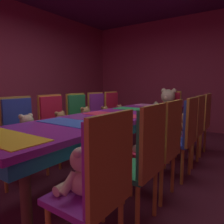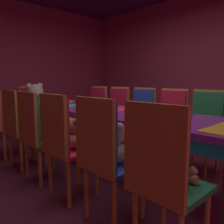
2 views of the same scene
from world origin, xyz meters
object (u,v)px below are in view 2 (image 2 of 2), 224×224
Objects in this scene: teddy_left_0 at (174,166)px; chair_right_3 at (141,113)px; banquet_table at (112,117)px; teddy_right_5 at (90,109)px; teddy_right_3 at (135,114)px; chair_left_0 at (161,169)px; chair_right_5 at (96,107)px; chair_right_4 at (117,110)px; teddy_left_5 at (12,118)px; teddy_left_2 at (75,135)px; chair_left_4 at (17,122)px; king_teddy_bear at (36,101)px; chair_left_1 at (103,149)px; throne_chair at (32,107)px; teddy_left_3 at (47,127)px; teddy_left_4 at (29,122)px; chair_left_3 at (35,128)px; chair_left_5 at (1,117)px; chair_left_2 at (61,137)px; teddy_right_2 at (165,118)px; chair_right_2 at (171,117)px; teddy_left_1 at (117,145)px; teddy_right_4 at (111,112)px; chair_right_1 at (205,122)px.

chair_right_3 reaches higher than teddy_left_0.
banquet_table is 1.49m from teddy_right_5.
teddy_left_0 is 0.88× the size of teddy_right_3.
chair_right_5 is at bearing 57.23° from chair_left_0.
chair_right_4 is (-0.02, 0.52, 0.00)m from chair_right_3.
teddy_left_5 is at bearing -36.39° from teddy_right_3.
chair_left_4 reaches higher than teddy_left_2.
banquet_table is 5.40× the size of king_teddy_bear.
chair_left_1 is at bearing -16.54° from king_teddy_bear.
teddy_right_3 is at bearing 20.09° from throne_chair.
teddy_left_3 is 1.74m from teddy_right_5.
teddy_right_5 is at bearing 20.43° from teddy_left_4.
chair_left_3 is 1.00× the size of chair_right_3.
teddy_left_5 is (-0.00, 1.55, -0.01)m from teddy_left_2.
teddy_right_5 is (-0.14, 0.00, -0.02)m from chair_right_5.
chair_left_2 is at bearing -90.01° from chair_left_5.
chair_left_3 is at bearing -107.27° from teddy_left_4.
teddy_left_4 is (0.01, 1.03, -0.01)m from teddy_left_2.
chair_left_1 and chair_right_4 have the same top height.
teddy_left_0 is at bearing -81.81° from chair_left_2.
chair_right_2 is at bearing 180.00° from teddy_right_2.
teddy_right_3 is (1.44, -0.03, -0.00)m from teddy_left_3.
teddy_left_1 is at bearing 36.22° from teddy_right_3.
teddy_left_3 is 0.34× the size of throne_chair.
teddy_left_2 is 1.75m from teddy_right_4.
chair_left_5 reaches higher than teddy_left_1.
chair_right_2 is at bearing -88.98° from chair_right_1.
throne_chair is 0.20m from king_teddy_bear.
chair_left_5 reaches higher than teddy_right_3.
chair_left_2 and chair_right_2 have the same top height.
teddy_left_1 is 0.35× the size of chair_left_2.
chair_right_3 is 3.43× the size of teddy_right_4.
chair_left_0 is 3.53× the size of teddy_right_5.
teddy_right_3 reaches higher than teddy_right_5.
chair_right_3 is 1.00× the size of throne_chair.
teddy_right_4 is 0.54m from teddy_right_5.
chair_right_3 is at bearing -33.80° from teddy_left_5.
teddy_left_0 is at bearing -89.77° from teddy_left_5.
banquet_table is 1.15m from chair_right_1.
chair_right_3 is at bearing 44.72° from teddy_left_0.
chair_left_5 is 1.58× the size of king_teddy_bear.
chair_left_0 is 2.21m from teddy_right_3.
chair_right_5 is at bearing 42.72° from throne_chair.
chair_right_4 is at bearing -18.97° from teddy_left_5.
king_teddy_bear reaches higher than teddy_left_5.
teddy_left_1 reaches higher than teddy_left_2.
chair_left_5 is (-0.16, 0.52, 0.02)m from teddy_left_4.
chair_right_3 is 1.08m from teddy_right_5.
chair_left_0 is 2.95× the size of teddy_left_3.
teddy_left_3 is 1.44m from teddy_right_3.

